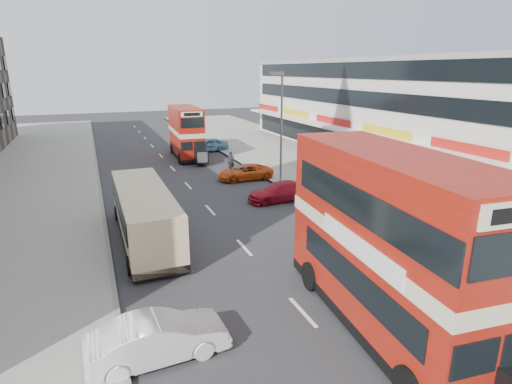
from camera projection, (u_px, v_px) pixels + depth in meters
name	position (u px, v px, depth m)	size (l,w,h in m)	color
ground	(333.00, 346.00, 12.92)	(160.00, 160.00, 0.00)	#28282B
road_surface	(188.00, 186.00, 30.73)	(12.00, 90.00, 0.01)	#28282B
pavement_right	(329.00, 171.00, 34.98)	(12.00, 90.00, 0.15)	gray
pavement_left	(2.00, 203.00, 26.44)	(12.00, 90.00, 0.15)	gray
kerb_left	(101.00, 193.00, 28.54)	(0.20, 90.00, 0.16)	gray
kerb_right	(264.00, 177.00, 32.88)	(0.20, 90.00, 0.16)	gray
commercial_row	(394.00, 110.00, 38.29)	(9.90, 46.20, 9.30)	beige
street_lamp	(281.00, 120.00, 29.92)	(1.00, 0.20, 8.12)	slate
bus_main	(390.00, 243.00, 13.14)	(3.64, 10.50, 5.67)	black
bus_second	(186.00, 132.00, 40.00)	(2.74, 8.60, 4.68)	black
coach	(144.00, 213.00, 20.53)	(2.44, 9.30, 2.46)	black
car_left_front	(158.00, 338.00, 12.19)	(1.44, 4.12, 1.36)	white
car_right_a	(280.00, 192.00, 27.04)	(1.75, 4.30, 1.25)	#A51020
car_right_b	(245.00, 172.00, 32.28)	(1.96, 4.26, 1.18)	#DD5216
car_right_c	(208.00, 145.00, 43.31)	(1.66, 4.12, 1.41)	#5A96B4
pedestrian_near	(307.00, 176.00, 29.11)	(0.70, 0.48, 1.91)	gray
cyclist	(231.00, 167.00, 33.71)	(0.82, 1.87, 1.92)	gray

